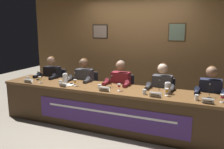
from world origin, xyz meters
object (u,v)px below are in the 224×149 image
object	(u,v)px
nameplate_right	(155,95)
juice_glass_far_right	(222,97)
chair_center	(123,97)
water_cup_far_left	(28,79)
nameplate_center	(104,89)
microphone_right	(158,89)
panelist_right	(161,91)
chair_left	(87,93)
water_cup_center	(99,87)
nameplate_far_left	(28,81)
microphone_far_right	(209,93)
microphone_far_left	(39,76)
juice_glass_right	(167,91)
panelist_left	(83,82)
conference_table	(110,102)
chair_far_left	(56,89)
nameplate_far_right	(208,101)
water_pitcher_right_side	(168,88)
chair_right	(163,102)
water_cup_right	(144,92)
panelist_far_left	(50,79)
water_cup_left	(60,83)
juice_glass_center	(119,86)
juice_glass_far_left	(40,78)
microphone_center	(110,84)
nameplate_left	(63,85)
water_pitcher_left_side	(65,78)
microphone_left	(73,80)
panelist_far_right	(210,96)
juice_glass_left	(75,81)
panelist_center	(119,86)
water_cup_far_right	(197,98)

from	to	relation	value
nameplate_right	juice_glass_far_right	xyz separation A→B (m)	(0.97, 0.12, 0.05)
chair_center	water_cup_far_left	bearing A→B (deg)	-158.72
nameplate_center	microphone_right	distance (m)	0.93
panelist_right	juice_glass_far_right	xyz separation A→B (m)	(1.00, -0.52, 0.14)
chair_left	panelist_right	size ratio (longest dim) A/B	0.73
chair_center	water_cup_center	size ratio (longest dim) A/B	10.40
nameplate_far_left	microphone_far_right	distance (m)	3.38
microphone_far_left	juice_glass_right	world-z (taller)	microphone_far_left
microphone_far_left	panelist_left	distance (m)	0.93
conference_table	nameplate_right	bearing A→B (deg)	-9.64
chair_far_left	nameplate_far_right	distance (m)	3.45
chair_center	water_pitcher_right_side	distance (m)	1.23
water_cup_far_left	chair_right	bearing A→B (deg)	14.99
water_cup_right	panelist_far_left	bearing A→B (deg)	166.67
chair_right	water_cup_left	bearing A→B (deg)	-158.48
microphone_far_left	nameplate_far_right	size ratio (longest dim) A/B	1.28
juice_glass_center	water_cup_right	size ratio (longest dim) A/B	1.46
juice_glass_far_left	chair_center	world-z (taller)	same
microphone_far_left	microphone_center	bearing A→B (deg)	-0.54
panelist_far_left	chair_center	bearing A→B (deg)	6.77
conference_table	water_cup_far_left	bearing A→B (deg)	-179.12
water_cup_center	juice_glass_right	xyz separation A→B (m)	(1.19, 0.05, 0.05)
panelist_left	nameplate_right	size ratio (longest dim) A/B	6.38
water_cup_far_left	water_cup_left	distance (m)	0.82
microphone_far_left	water_cup_far_left	bearing A→B (deg)	-131.69
microphone_center	microphone_right	world-z (taller)	same
nameplate_left	panelist_far_left	bearing A→B (deg)	140.40
juice_glass_far_right	juice_glass_far_left	bearing A→B (deg)	-179.30
water_pitcher_left_side	juice_glass_far_right	bearing A→B (deg)	-2.61
microphone_left	microphone_right	distance (m)	1.69
juice_glass_right	water_cup_left	bearing A→B (deg)	-178.91
panelist_far_right	water_pitcher_right_side	size ratio (longest dim) A/B	5.77
microphone_right	panelist_left	bearing A→B (deg)	167.02
conference_table	juice_glass_left	bearing A→B (deg)	-178.06
chair_far_left	nameplate_left	world-z (taller)	chair_far_left
chair_right	nameplate_right	xyz separation A→B (m)	(0.03, -0.84, 0.37)
juice_glass_far_left	water_pitcher_left_side	size ratio (longest dim) A/B	0.59
chair_right	microphone_far_right	world-z (taller)	microphone_far_right
juice_glass_left	water_cup_right	bearing A→B (deg)	-1.67
nameplate_far_right	water_pitcher_left_side	bearing A→B (deg)	174.23
panelist_center	water_cup_far_right	world-z (taller)	panelist_center
juice_glass_center	microphone_right	bearing A→B (deg)	9.69
juice_glass_far_right	water_pitcher_right_side	xyz separation A→B (m)	(-0.83, 0.16, 0.01)
juice_glass_center	panelist_far_left	bearing A→B (deg)	164.81
nameplate_far_right	chair_right	bearing A→B (deg)	133.65
juice_glass_far_right	water_cup_far_right	size ratio (longest dim) A/B	1.46
chair_far_left	panelist_far_left	size ratio (longest dim) A/B	0.73
nameplate_far_left	juice_glass_center	xyz separation A→B (m)	(1.89, 0.16, 0.05)
nameplate_far_right	microphone_center	bearing A→B (deg)	170.33
water_cup_right	water_cup_center	bearing A→B (deg)	179.34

